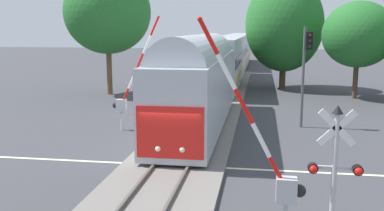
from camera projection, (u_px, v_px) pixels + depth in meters
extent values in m
plane|color=#3D3D42|center=(175.00, 166.00, 18.84)|extent=(220.00, 220.00, 0.00)
cube|color=beige|center=(175.00, 165.00, 18.84)|extent=(44.00, 0.20, 0.01)
cube|color=slate|center=(175.00, 164.00, 18.83)|extent=(4.40, 80.00, 0.18)
cube|color=#56514C|center=(159.00, 159.00, 18.91)|extent=(0.10, 80.00, 0.14)
cube|color=#56514C|center=(191.00, 161.00, 18.69)|extent=(0.10, 80.00, 0.14)
cube|color=#B2B7C1|center=(198.00, 90.00, 25.34)|extent=(3.00, 16.09, 3.90)
cube|color=red|center=(170.00, 133.00, 17.60)|extent=(2.76, 0.08, 2.15)
cylinder|color=#B2B7C1|center=(198.00, 59.00, 25.02)|extent=(2.76, 14.48, 2.76)
sphere|color=#F4F2CC|center=(158.00, 149.00, 17.78)|extent=(0.24, 0.24, 0.24)
sphere|color=#F4F2CC|center=(182.00, 150.00, 17.63)|extent=(0.24, 0.24, 0.24)
cube|color=#B7BCC6|center=(227.00, 59.00, 45.56)|extent=(3.00, 23.81, 4.60)
cube|color=black|center=(242.00, 57.00, 45.27)|extent=(0.04, 21.43, 0.90)
cube|color=gold|center=(241.00, 71.00, 45.52)|extent=(0.04, 21.91, 0.36)
cube|color=#B7BCC6|center=(239.00, 49.00, 69.60)|extent=(3.00, 23.81, 4.60)
cube|color=black|center=(249.00, 47.00, 69.31)|extent=(0.04, 21.43, 0.90)
cube|color=gold|center=(249.00, 56.00, 69.56)|extent=(0.04, 21.91, 0.36)
cube|color=#B7B7BC|center=(286.00, 190.00, 12.00)|extent=(0.56, 0.40, 0.70)
sphere|color=black|center=(300.00, 191.00, 11.95)|extent=(0.36, 0.36, 0.36)
cylinder|color=red|center=(278.00, 174.00, 11.96)|extent=(0.59, 0.12, 0.98)
cylinder|color=white|center=(261.00, 140.00, 11.87)|extent=(0.59, 0.12, 0.98)
cylinder|color=red|center=(244.00, 106.00, 11.79)|extent=(0.59, 0.12, 0.98)
cylinder|color=white|center=(226.00, 72.00, 11.70)|extent=(0.59, 0.12, 0.98)
cylinder|color=red|center=(209.00, 37.00, 11.62)|extent=(0.59, 0.12, 0.98)
sphere|color=red|center=(200.00, 19.00, 11.57)|extent=(0.14, 0.14, 0.14)
cylinder|color=#B2B2B7|center=(334.00, 184.00, 11.32)|extent=(0.14, 0.14, 3.70)
cube|color=white|center=(337.00, 128.00, 11.04)|extent=(0.98, 0.05, 0.98)
cube|color=white|center=(337.00, 128.00, 11.04)|extent=(0.98, 0.05, 0.98)
cube|color=#B2B2B7|center=(335.00, 168.00, 11.24)|extent=(1.10, 0.08, 0.08)
cylinder|color=black|center=(313.00, 168.00, 11.23)|extent=(0.26, 0.18, 0.26)
cylinder|color=black|center=(358.00, 170.00, 11.06)|extent=(0.26, 0.18, 0.26)
sphere|color=red|center=(313.00, 169.00, 11.13)|extent=(0.20, 0.20, 0.20)
sphere|color=red|center=(359.00, 171.00, 10.96)|extent=(0.20, 0.20, 0.20)
cone|color=black|center=(338.00, 109.00, 10.98)|extent=(0.28, 0.28, 0.22)
cylinder|color=#B7B7BC|center=(122.00, 121.00, 25.33)|extent=(0.14, 0.14, 1.10)
cube|color=#B7B7BC|center=(121.00, 105.00, 25.18)|extent=(0.56, 0.40, 0.70)
sphere|color=black|center=(116.00, 105.00, 25.23)|extent=(0.36, 0.36, 0.36)
cylinder|color=red|center=(125.00, 97.00, 25.05)|extent=(0.56, 0.12, 1.05)
cylinder|color=white|center=(132.00, 80.00, 24.81)|extent=(0.56, 0.12, 1.05)
cylinder|color=red|center=(139.00, 62.00, 24.57)|extent=(0.56, 0.12, 1.05)
cylinder|color=white|center=(147.00, 44.00, 24.33)|extent=(0.56, 0.12, 1.05)
cylinder|color=red|center=(155.00, 26.00, 24.08)|extent=(0.56, 0.12, 1.05)
sphere|color=red|center=(158.00, 17.00, 23.96)|extent=(0.14, 0.14, 0.14)
cylinder|color=#4C4C51|center=(303.00, 78.00, 25.65)|extent=(0.16, 0.16, 5.91)
cube|color=black|center=(310.00, 41.00, 25.23)|extent=(0.34, 0.26, 1.00)
sphere|color=red|center=(310.00, 35.00, 25.03)|extent=(0.20, 0.20, 0.20)
cylinder|color=black|center=(310.00, 35.00, 25.00)|extent=(0.24, 0.10, 0.24)
sphere|color=#262626|center=(310.00, 41.00, 25.09)|extent=(0.20, 0.20, 0.20)
cylinder|color=black|center=(310.00, 41.00, 25.06)|extent=(0.24, 0.10, 0.24)
sphere|color=#262626|center=(310.00, 46.00, 25.14)|extent=(0.20, 0.20, 0.20)
cylinder|color=black|center=(310.00, 46.00, 25.12)|extent=(0.24, 0.10, 0.24)
cylinder|color=#4C3828|center=(355.00, 79.00, 36.61)|extent=(0.41, 0.41, 3.28)
ellipsoid|color=#236628|center=(358.00, 34.00, 35.97)|extent=(5.86, 5.86, 5.44)
cylinder|color=#4C3828|center=(282.00, 74.00, 42.53)|extent=(0.60, 0.60, 2.81)
ellipsoid|color=#236628|center=(284.00, 25.00, 41.70)|extent=(7.38, 7.38, 8.93)
cylinder|color=brown|center=(109.00, 69.00, 38.86)|extent=(0.47, 0.47, 4.48)
ellipsoid|color=#236628|center=(107.00, 12.00, 38.00)|extent=(7.52, 7.52, 7.19)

